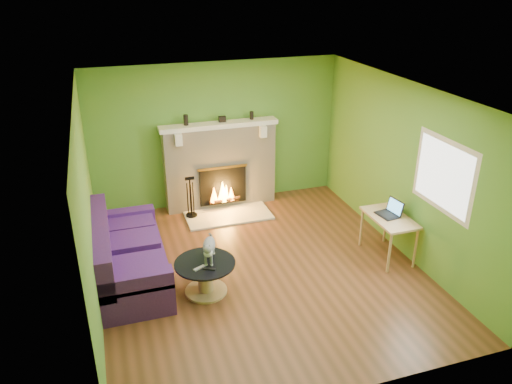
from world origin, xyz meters
TOP-DOWN VIEW (x-y plane):
  - floor at (0.00, 0.00)m, footprint 5.00×5.00m
  - ceiling at (0.00, 0.00)m, footprint 5.00×5.00m
  - wall_back at (0.00, 2.50)m, footprint 5.00×0.00m
  - wall_front at (0.00, -2.50)m, footprint 5.00×0.00m
  - wall_left at (-2.25, 0.00)m, footprint 0.00×5.00m
  - wall_right at (2.25, 0.00)m, footprint 0.00×5.00m
  - window_frame at (2.24, -0.90)m, footprint 0.00×1.20m
  - window_pane at (2.23, -0.90)m, footprint 0.00×1.06m
  - fireplace at (0.00, 2.32)m, footprint 2.10×0.46m
  - hearth at (0.00, 1.80)m, footprint 1.50×0.75m
  - mantel at (0.00, 2.30)m, footprint 2.10×0.28m
  - sofa at (-1.86, 0.34)m, footprint 0.92×2.05m
  - coffee_table at (-0.88, -0.32)m, footprint 0.82×0.82m
  - desk at (1.95, -0.24)m, footprint 0.52×0.90m
  - cat at (-0.80, -0.27)m, footprint 0.38×0.62m
  - remote_silver at (-0.98, -0.44)m, footprint 0.17×0.12m
  - remote_black at (-0.86, -0.50)m, footprint 0.16×0.11m
  - laptop at (1.93, -0.19)m, footprint 0.33×0.36m
  - fire_tools at (-0.63, 1.95)m, footprint 0.20×0.20m
  - mantel_vase_left at (-0.57, 2.33)m, footprint 0.08×0.08m
  - mantel_vase_right at (0.61, 2.33)m, footprint 0.07×0.07m
  - mantel_box at (0.07, 2.33)m, footprint 0.12×0.08m

SIDE VIEW (x-z plane):
  - floor at x=0.00m, z-range 0.00..0.00m
  - hearth at x=0.00m, z-range 0.00..0.03m
  - coffee_table at x=-0.88m, z-range 0.04..0.50m
  - sofa at x=-1.86m, z-range -0.10..0.82m
  - fire_tools at x=-0.63m, z-range 0.03..0.77m
  - remote_black at x=-0.86m, z-range 0.46..0.48m
  - remote_silver at x=-0.98m, z-range 0.46..0.48m
  - desk at x=1.95m, z-range 0.25..0.92m
  - cat at x=-0.80m, z-range 0.46..0.83m
  - fireplace at x=0.00m, z-range -0.02..1.56m
  - laptop at x=1.93m, z-range 0.67..0.91m
  - wall_back at x=0.00m, z-range -1.20..3.80m
  - wall_front at x=0.00m, z-range -1.20..3.80m
  - wall_left at x=-2.25m, z-range -1.20..3.80m
  - wall_right at x=2.25m, z-range -1.20..3.80m
  - mantel at x=0.00m, z-range 1.50..1.58m
  - window_frame at x=2.24m, z-range 0.95..2.15m
  - window_pane at x=2.23m, z-range 1.02..2.08m
  - mantel_box at x=0.07m, z-range 1.58..1.68m
  - mantel_vase_right at x=0.61m, z-range 1.58..1.72m
  - mantel_vase_left at x=-0.57m, z-range 1.58..1.76m
  - ceiling at x=0.00m, z-range 2.60..2.60m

